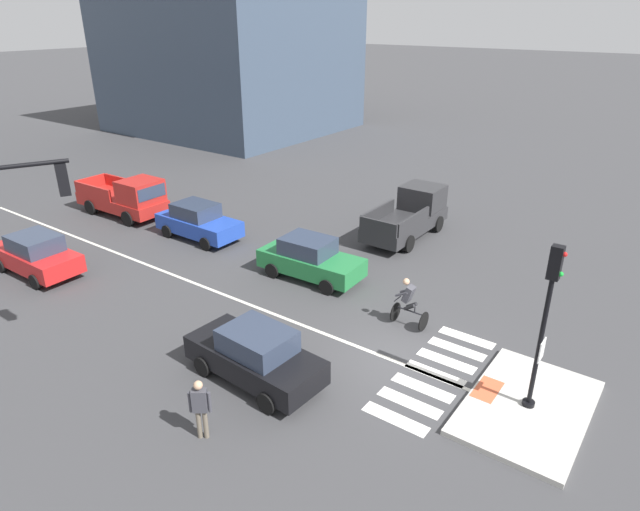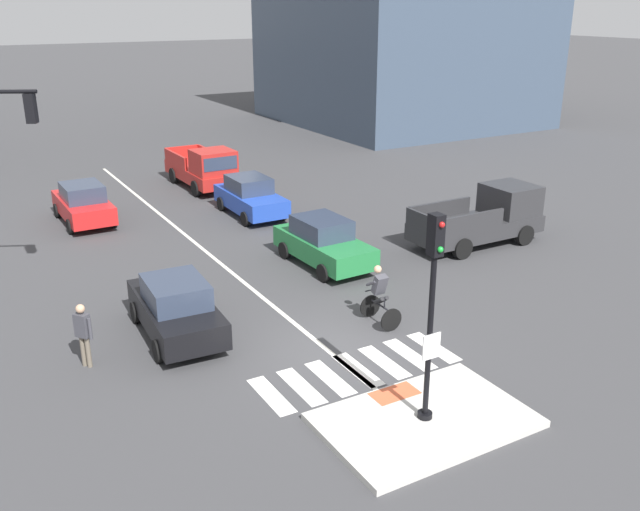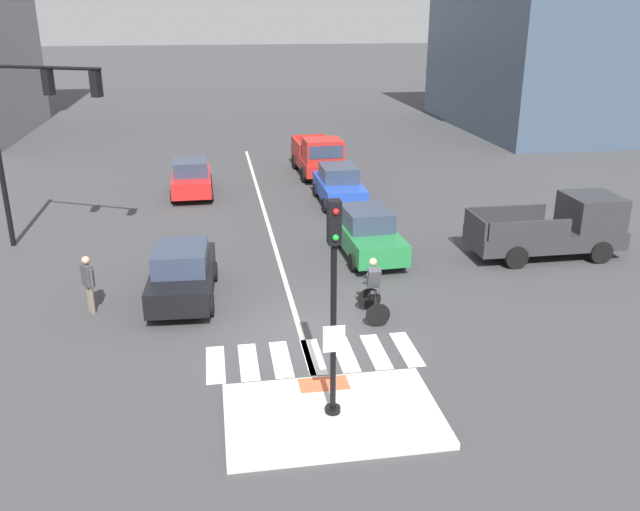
{
  "view_description": "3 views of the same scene",
  "coord_description": "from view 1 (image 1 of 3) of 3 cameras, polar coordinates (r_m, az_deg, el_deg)",
  "views": [
    {
      "loc": [
        -12.48,
        -6.14,
        9.56
      ],
      "look_at": [
        1.42,
        3.96,
        1.88
      ],
      "focal_mm": 30.7,
      "sensor_mm": 36.0,
      "label": 1
    },
    {
      "loc": [
        -8.22,
        -13.64,
        8.47
      ],
      "look_at": [
        1.11,
        2.61,
        1.58
      ],
      "focal_mm": 38.71,
      "sensor_mm": 36.0,
      "label": 2
    },
    {
      "loc": [
        -2.17,
        -15.36,
        7.96
      ],
      "look_at": [
        0.81,
        2.69,
        1.16
      ],
      "focal_mm": 37.36,
      "sensor_mm": 36.0,
      "label": 3
    }
  ],
  "objects": [
    {
      "name": "car_blue_eastbound_far",
      "position": [
        25.6,
        -12.58,
        3.49
      ],
      "size": [
        1.85,
        4.1,
        1.64
      ],
      "color": "#2347B7",
      "rests_on": "ground"
    },
    {
      "name": "signal_pole",
      "position": [
        14.35,
        22.48,
        -5.71
      ],
      "size": [
        0.44,
        0.38,
        4.53
      ],
      "color": "black",
      "rests_on": "traffic_island"
    },
    {
      "name": "building_corner_right",
      "position": [
        50.36,
        -9.39,
        20.93
      ],
      "size": [
        16.36,
        17.84,
        14.06
      ],
      "color": "#3D4C60",
      "rests_on": "ground"
    },
    {
      "name": "car_red_westbound_distant",
      "position": [
        24.3,
        -27.5,
        0.11
      ],
      "size": [
        1.88,
        4.12,
        1.64
      ],
      "color": "red",
      "rests_on": "ground"
    },
    {
      "name": "pickup_truck_charcoal_cross_right",
      "position": [
        25.71,
        9.43,
        4.24
      ],
      "size": [
        5.1,
        2.07,
        2.08
      ],
      "color": "#2D2D30",
      "rests_on": "ground"
    },
    {
      "name": "crosswalk_stripe_a",
      "position": [
        14.77,
        7.86,
        -16.5
      ],
      "size": [
        0.44,
        1.8,
        0.01
      ],
      "primitive_type": "cube",
      "color": "silver",
      "rests_on": "ground"
    },
    {
      "name": "crosswalk_stripe_c",
      "position": [
        15.89,
        10.66,
        -13.38
      ],
      "size": [
        0.44,
        1.8,
        0.01
      ],
      "primitive_type": "cube",
      "color": "silver",
      "rests_on": "ground"
    },
    {
      "name": "crosswalk_stripe_d",
      "position": [
        16.48,
        11.9,
        -11.97
      ],
      "size": [
        0.44,
        1.8,
        0.01
      ],
      "primitive_type": "cube",
      "color": "silver",
      "rests_on": "ground"
    },
    {
      "name": "tactile_pad_front",
      "position": [
        16.0,
        17.04,
        -13.18
      ],
      "size": [
        1.1,
        0.6,
        0.01
      ],
      "primitive_type": "cube",
      "color": "#DB5B38",
      "rests_on": "traffic_island"
    },
    {
      "name": "ground_plane",
      "position": [
        16.88,
        8.2,
        -10.71
      ],
      "size": [
        300.0,
        300.0,
        0.0
      ],
      "primitive_type": "plane",
      "color": "#3D3D3F"
    },
    {
      "name": "crosswalk_stripe_f",
      "position": [
        17.7,
        14.08,
        -9.42
      ],
      "size": [
        0.44,
        1.8,
        0.01
      ],
      "primitive_type": "cube",
      "color": "silver",
      "rests_on": "ground"
    },
    {
      "name": "lane_centre_line",
      "position": [
        22.46,
        -14.99,
        -1.99
      ],
      "size": [
        0.14,
        28.0,
        0.01
      ],
      "primitive_type": "cube",
      "color": "silver",
      "rests_on": "ground"
    },
    {
      "name": "traffic_island",
      "position": [
        15.85,
        20.82,
        -14.56
      ],
      "size": [
        4.44,
        2.89,
        0.15
      ],
      "primitive_type": "cube",
      "color": "beige",
      "rests_on": "ground"
    },
    {
      "name": "pickup_truck_red_eastbound_distant",
      "position": [
        29.34,
        -19.44,
        5.68
      ],
      "size": [
        2.15,
        5.14,
        2.08
      ],
      "color": "red",
      "rests_on": "ground"
    },
    {
      "name": "car_green_eastbound_mid",
      "position": [
        21.18,
        -1.03,
        -0.32
      ],
      "size": [
        1.97,
        4.16,
        1.64
      ],
      "color": "#237A3D",
      "rests_on": "ground"
    },
    {
      "name": "crosswalk_stripe_b",
      "position": [
        15.32,
        9.32,
        -14.89
      ],
      "size": [
        0.44,
        1.8,
        0.01
      ],
      "primitive_type": "cube",
      "color": "silver",
      "rests_on": "ground"
    },
    {
      "name": "pedestrian_at_curb_left",
      "position": [
        13.82,
        -12.38,
        -14.98
      ],
      "size": [
        0.39,
        0.46,
        1.67
      ],
      "color": "#6B6051",
      "rests_on": "ground"
    },
    {
      "name": "crosswalk_stripe_g",
      "position": [
        18.33,
        15.05,
        -8.27
      ],
      "size": [
        0.44,
        1.8,
        0.01
      ],
      "primitive_type": "cube",
      "color": "silver",
      "rests_on": "ground"
    },
    {
      "name": "crosswalk_stripe_e",
      "position": [
        17.09,
        13.03,
        -10.65
      ],
      "size": [
        0.44,
        1.8,
        0.01
      ],
      "primitive_type": "cube",
      "color": "silver",
      "rests_on": "ground"
    },
    {
      "name": "cyclist",
      "position": [
        18.2,
        9.22,
        -4.78
      ],
      "size": [
        0.67,
        1.1,
        1.68
      ],
      "color": "black",
      "rests_on": "ground"
    },
    {
      "name": "car_black_westbound_near",
      "position": [
        15.59,
        -6.76,
        -10.25
      ],
      "size": [
        2.02,
        4.19,
        1.64
      ],
      "color": "black",
      "rests_on": "ground"
    }
  ]
}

